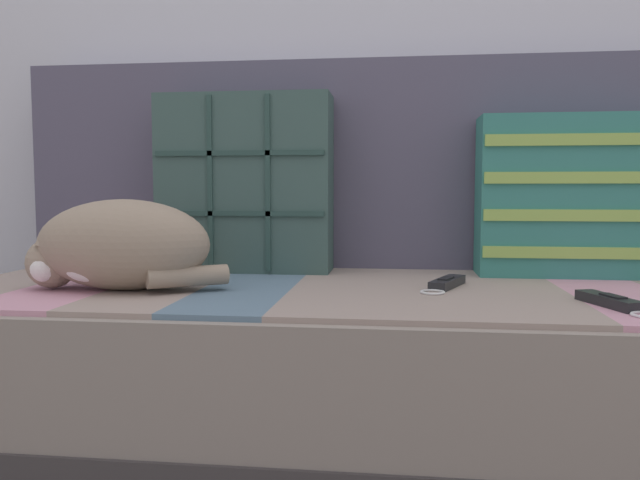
% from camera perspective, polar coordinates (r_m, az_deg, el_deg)
% --- Properties ---
extents(couch, '(1.75, 0.80, 0.38)m').
position_cam_1_polar(couch, '(1.39, 1.80, -11.79)').
color(couch, '#3D3838').
rests_on(couch, ground_plane).
extents(sofa_backrest, '(1.72, 0.14, 0.53)m').
position_cam_1_polar(sofa_backrest, '(1.67, 2.88, 6.82)').
color(sofa_backrest, '#514C60').
rests_on(sofa_backrest, couch).
extents(throw_pillow_quilted, '(0.43, 0.14, 0.43)m').
position_cam_1_polar(throw_pillow_quilted, '(1.56, -6.82, 5.14)').
color(throw_pillow_quilted, '#38514C').
rests_on(throw_pillow_quilted, couch).
extents(throw_pillow_striped, '(0.44, 0.14, 0.37)m').
position_cam_1_polar(throw_pillow_striped, '(1.57, 22.16, 3.73)').
color(throw_pillow_striped, '#337A70').
rests_on(throw_pillow_striped, couch).
extents(sleeping_cat, '(0.42, 0.21, 0.18)m').
position_cam_1_polar(sleeping_cat, '(1.32, -18.10, -0.63)').
color(sleeping_cat, gray).
rests_on(sleeping_cat, couch).
extents(game_remote_near, '(0.10, 0.19, 0.02)m').
position_cam_1_polar(game_remote_near, '(1.19, 25.10, -5.14)').
color(game_remote_near, black).
rests_on(game_remote_near, couch).
extents(game_remote_far, '(0.11, 0.19, 0.02)m').
position_cam_1_polar(game_remote_far, '(1.32, 11.46, -3.90)').
color(game_remote_far, black).
rests_on(game_remote_far, couch).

